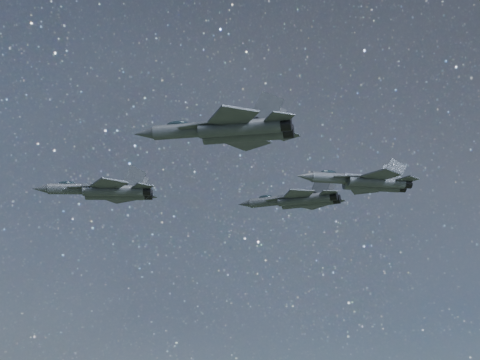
# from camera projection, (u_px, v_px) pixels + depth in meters

# --- Properties ---
(jet_lead) EXTENTS (17.08, 11.74, 4.29)m
(jet_lead) POSITION_uv_depth(u_px,v_px,m) (105.00, 191.00, 90.41)
(jet_lead) COLOR #2F343B
(jet_left) EXTENTS (15.26, 10.50, 3.83)m
(jet_left) POSITION_uv_depth(u_px,v_px,m) (298.00, 200.00, 91.26)
(jet_left) COLOR #2F343B
(jet_right) EXTENTS (18.10, 12.91, 4.62)m
(jet_right) POSITION_uv_depth(u_px,v_px,m) (228.00, 130.00, 71.08)
(jet_right) COLOR #2F343B
(jet_slot) EXTENTS (14.98, 9.96, 3.81)m
(jet_slot) POSITION_uv_depth(u_px,v_px,m) (365.00, 181.00, 82.38)
(jet_slot) COLOR #2F343B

